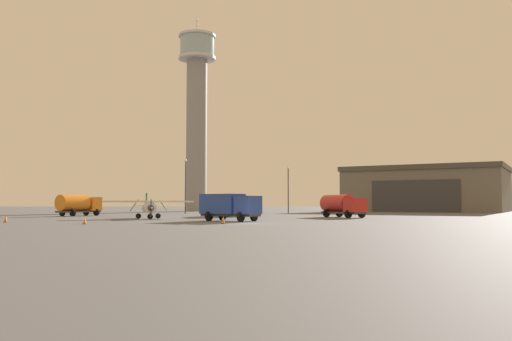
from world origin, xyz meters
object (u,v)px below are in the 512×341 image
at_px(truck_box_teal, 230,205).
at_px(truck_fuel_tanker_red, 342,205).
at_px(truck_box_blue, 229,205).
at_px(control_tower, 197,106).
at_px(traffic_cone_mid_apron, 6,219).
at_px(airplane_white, 148,206).
at_px(traffic_cone_near_right, 223,220).
at_px(traffic_cone_near_left, 85,221).
at_px(light_post_west, 185,181).
at_px(truck_fuel_tanker_orange, 78,204).
at_px(light_post_east, 288,186).

bearing_deg(truck_box_teal, truck_fuel_tanker_red, -131.84).
relative_size(truck_fuel_tanker_red, truck_box_blue, 1.08).
height_order(control_tower, truck_box_blue, control_tower).
bearing_deg(traffic_cone_mid_apron, airplane_white, 50.12).
distance_m(truck_box_blue, traffic_cone_mid_apron, 21.49).
height_order(truck_fuel_tanker_red, truck_box_blue, truck_fuel_tanker_red).
distance_m(control_tower, traffic_cone_near_right, 73.35).
distance_m(control_tower, traffic_cone_near_left, 73.23).
height_order(airplane_white, light_post_west, light_post_west).
bearing_deg(truck_fuel_tanker_orange, truck_box_blue, -102.56).
bearing_deg(truck_box_teal, traffic_cone_near_right, 158.84).
xyz_separation_m(control_tower, truck_fuel_tanker_red, (27.62, -47.12, -21.56)).
xyz_separation_m(truck_box_teal, traffic_cone_near_right, (2.47, -24.82, -1.25)).
height_order(truck_box_teal, light_post_east, light_post_east).
bearing_deg(truck_fuel_tanker_red, truck_box_blue, -73.26).
bearing_deg(traffic_cone_mid_apron, traffic_cone_near_right, -5.68).
bearing_deg(airplane_white, truck_box_teal, 120.53).
relative_size(airplane_white, truck_fuel_tanker_red, 1.42).
distance_m(control_tower, traffic_cone_mid_apron, 69.97).
relative_size(truck_box_blue, traffic_cone_mid_apron, 9.76).
height_order(light_post_east, traffic_cone_mid_apron, light_post_east).
distance_m(light_post_east, traffic_cone_near_right, 46.73).
bearing_deg(traffic_cone_near_right, airplane_white, 126.80).
bearing_deg(traffic_cone_near_right, light_post_east, 83.68).
xyz_separation_m(truck_box_teal, traffic_cone_mid_apron, (-18.78, -22.70, -1.25)).
relative_size(truck_fuel_tanker_orange, truck_box_teal, 1.00).
distance_m(truck_fuel_tanker_red, truck_fuel_tanker_orange, 36.74).
xyz_separation_m(control_tower, traffic_cone_near_left, (3.37, -69.49, -22.88)).
relative_size(truck_box_teal, light_post_west, 0.74).
relative_size(truck_fuel_tanker_orange, traffic_cone_near_right, 10.08).
distance_m(control_tower, light_post_west, 31.69).
xyz_separation_m(truck_box_blue, truck_fuel_tanker_orange, (-23.84, 19.04, 0.09)).
bearing_deg(traffic_cone_near_left, light_post_east, 70.26).
xyz_separation_m(light_post_east, traffic_cone_near_left, (-17.13, -47.72, -4.57)).
bearing_deg(truck_box_teal, airplane_white, 113.92).
bearing_deg(truck_box_blue, light_post_west, 141.19).
relative_size(truck_fuel_tanker_red, truck_fuel_tanker_orange, 1.05).
bearing_deg(truck_fuel_tanker_red, light_post_east, 164.24).
distance_m(truck_fuel_tanker_red, light_post_west, 32.50).
distance_m(truck_fuel_tanker_orange, light_post_west, 20.31).
distance_m(truck_box_blue, truck_box_teal, 18.11).
relative_size(truck_fuel_tanker_orange, light_post_west, 0.74).
distance_m(light_post_west, traffic_cone_mid_apron, 41.10).
distance_m(airplane_white, truck_fuel_tanker_orange, 17.47).
bearing_deg(light_post_west, airplane_white, -87.10).
distance_m(airplane_white, truck_box_teal, 13.28).
bearing_deg(truck_box_blue, traffic_cone_near_right, -54.97).
bearing_deg(truck_fuel_tanker_red, airplane_white, -106.11).
relative_size(airplane_white, light_post_east, 1.26).
height_order(truck_box_blue, truck_fuel_tanker_orange, truck_fuel_tanker_orange).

